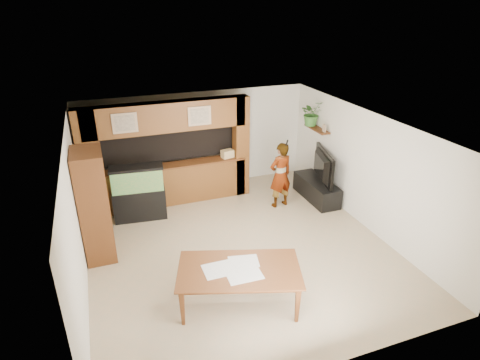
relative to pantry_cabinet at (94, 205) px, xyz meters
name	(u,v)px	position (x,y,z in m)	size (l,w,h in m)	color
floor	(239,247)	(2.70, -0.74, -1.11)	(6.50, 6.50, 0.00)	tan
ceiling	(239,127)	(2.70, -0.74, 1.49)	(6.50, 6.50, 0.00)	white
wall_back	(197,141)	(2.70, 2.51, 0.19)	(6.00, 6.00, 0.00)	silver
wall_left	(76,218)	(-0.30, -0.74, 0.19)	(6.50, 6.50, 0.00)	silver
wall_right	(367,171)	(5.70, -0.74, 0.19)	(6.50, 6.50, 0.00)	silver
partition	(166,152)	(1.75, 1.89, 0.20)	(4.20, 0.99, 2.60)	brown
wall_clock	(73,165)	(-0.27, 0.26, 0.79)	(0.05, 0.25, 0.25)	black
wall_shelf	(317,129)	(5.55, 1.21, 0.59)	(0.25, 0.90, 0.04)	brown
pantry_cabinet	(94,205)	(0.00, 0.00, 0.00)	(0.56, 0.91, 2.23)	brown
trash_can	(103,246)	(0.05, -0.20, -0.81)	(0.33, 0.33, 0.61)	#B2B2B7
aquarium	(139,193)	(0.95, 1.21, -0.47)	(1.19, 0.45, 1.32)	black
tv_stand	(316,190)	(5.35, 0.66, -0.86)	(0.56, 1.53, 0.51)	black
television	(319,166)	(5.35, 0.66, -0.20)	(1.39, 0.18, 0.80)	black
photo_frame	(324,128)	(5.55, 0.88, 0.70)	(0.03, 0.14, 0.18)	tan
potted_plant	(312,113)	(5.52, 1.48, 0.93)	(0.59, 0.51, 0.66)	#39712D
person	(280,175)	(4.29, 0.65, -0.29)	(0.60, 0.40, 1.66)	#9E8A56
microphone	(287,143)	(4.34, 0.49, 0.59)	(0.04, 0.04, 0.16)	black
dining_table	(239,288)	(2.11, -2.38, -0.76)	(2.01, 1.12, 0.71)	brown
newspaper_a	(221,269)	(1.85, -2.24, -0.40)	(0.58, 0.42, 0.01)	silver
newspaper_b	(244,274)	(2.15, -2.50, -0.40)	(0.56, 0.41, 0.01)	silver
newspaper_c	(244,262)	(2.26, -2.18, -0.40)	(0.50, 0.36, 0.01)	silver
counter_box	(227,154)	(3.29, 1.71, 0.03)	(0.30, 0.20, 0.20)	tan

